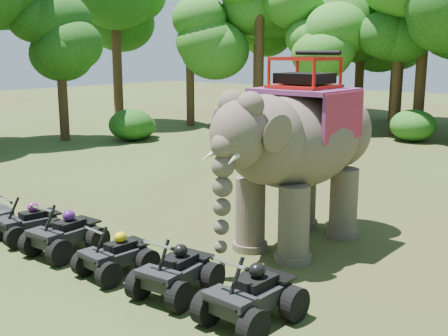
{
  "coord_description": "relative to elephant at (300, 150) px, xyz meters",
  "views": [
    {
      "loc": [
        8.83,
        -9.53,
        4.84
      ],
      "look_at": [
        0.0,
        1.2,
        1.9
      ],
      "focal_mm": 45.0,
      "sensor_mm": 36.0,
      "label": 1
    }
  ],
  "objects": [
    {
      "name": "ground",
      "position": [
        -1.6,
        -2.23,
        -2.39
      ],
      "size": [
        110.0,
        110.0,
        0.0
      ],
      "primitive_type": "plane",
      "color": "#47381E",
      "rests_on": "ground"
    },
    {
      "name": "elephant",
      "position": [
        0.0,
        0.0,
        0.0
      ],
      "size": [
        2.55,
        5.72,
        4.79
      ],
      "primitive_type": null,
      "rotation": [
        0.0,
        0.0,
        -0.01
      ],
      "color": "brown",
      "rests_on": "ground"
    },
    {
      "name": "atv_0",
      "position": [
        -5.51,
        -4.25,
        -1.79
      ],
      "size": [
        1.43,
        1.79,
        1.2
      ],
      "primitive_type": null,
      "rotation": [
        0.0,
        0.0,
        -0.17
      ],
      "color": "black",
      "rests_on": "ground"
    },
    {
      "name": "atv_1",
      "position": [
        -3.91,
        -4.27,
        -1.74
      ],
      "size": [
        1.37,
        1.82,
        1.3
      ],
      "primitive_type": null,
      "rotation": [
        0.0,
        0.0,
        0.05
      ],
      "color": "black",
      "rests_on": "ground"
    },
    {
      "name": "atv_2",
      "position": [
        -1.95,
        -4.33,
        -1.81
      ],
      "size": [
        1.26,
        1.66,
        1.17
      ],
      "primitive_type": null,
      "rotation": [
        0.0,
        0.0,
        -0.07
      ],
      "color": "black",
      "rests_on": "ground"
    },
    {
      "name": "atv_3",
      "position": [
        -0.2,
        -4.24,
        -1.76
      ],
      "size": [
        1.4,
        1.82,
        1.26
      ],
      "primitive_type": null,
      "rotation": [
        0.0,
        0.0,
        0.1
      ],
      "color": "black",
      "rests_on": "ground"
    },
    {
      "name": "atv_4",
      "position": [
        1.66,
        -4.22,
        -1.72
      ],
      "size": [
        1.41,
        1.88,
        1.35
      ],
      "primitive_type": null,
      "rotation": [
        0.0,
        0.0,
        -0.05
      ],
      "color": "black",
      "rests_on": "ground"
    },
    {
      "name": "tree_25",
      "position": [
        -18.67,
        6.09,
        1.12
      ],
      "size": [
        4.92,
        4.92,
        7.03
      ],
      "primitive_type": null,
      "color": "#195114",
      "rests_on": "ground"
    },
    {
      "name": "tree_26",
      "position": [
        -20.93,
        11.82,
        2.59
      ],
      "size": [
        6.98,
        6.98,
        9.98
      ],
      "primitive_type": null,
      "color": "#195114",
      "rests_on": "ground"
    },
    {
      "name": "tree_27",
      "position": [
        -17.45,
        14.84,
        1.29
      ],
      "size": [
        5.15,
        5.15,
        7.36
      ],
      "primitive_type": null,
      "color": "#195114",
      "rests_on": "ground"
    },
    {
      "name": "tree_28",
      "position": [
        -13.43,
        16.77,
        2.46
      ],
      "size": [
        6.79,
        6.79,
        9.7
      ],
      "primitive_type": null,
      "color": "#195114",
      "rests_on": "ground"
    },
    {
      "name": "tree_29",
      "position": [
        -9.54,
        18.28,
        0.97
      ],
      "size": [
        4.71,
        4.71,
        6.73
      ],
      "primitive_type": null,
      "color": "#195114",
      "rests_on": "ground"
    },
    {
      "name": "tree_30",
      "position": [
        -5.57,
        19.1,
        0.97
      ],
      "size": [
        4.71,
        4.71,
        6.72
      ],
      "primitive_type": null,
      "color": "#195114",
      "rests_on": "ground"
    },
    {
      "name": "tree_32",
      "position": [
        -4.43,
        19.77,
        2.75
      ],
      "size": [
        7.2,
        7.2,
        10.28
      ],
      "primitive_type": null,
      "color": "#195114",
      "rests_on": "ground"
    },
    {
      "name": "tree_33",
      "position": [
        -8.48,
        25.87,
        3.0
      ],
      "size": [
        7.55,
        7.55,
        10.79
      ],
      "primitive_type": null,
      "color": "#195114",
      "rests_on": "ground"
    },
    {
      "name": "tree_36",
      "position": [
        -9.29,
        22.1,
        2.26
      ],
      "size": [
        6.52,
        6.52,
        9.31
      ],
      "primitive_type": null,
      "color": "#195114",
      "rests_on": "ground"
    },
    {
      "name": "tree_37",
      "position": [
        -8.16,
        25.39,
        1.13
      ],
      "size": [
        4.93,
        4.93,
        7.04
      ],
      "primitive_type": null,
      "color": "#195114",
      "rests_on": "ground"
    },
    {
      "name": "tree_41",
      "position": [
        -17.12,
        21.59,
        1.6
      ],
      "size": [
        5.59,
        5.59,
        7.98
      ],
      "primitive_type": null,
      "color": "#195114",
      "rests_on": "ground"
    },
    {
      "name": "tree_42",
      "position": [
        -6.23,
        21.01,
        1.55
      ],
      "size": [
        5.52,
        5.52,
        7.89
      ],
      "primitive_type": null,
      "color": "#195114",
      "rests_on": "ground"
    },
    {
      "name": "tree_43",
      "position": [
        -14.86,
        27.06,
        2.71
      ],
      "size": [
        7.14,
        7.14,
        10.2
      ],
      "primitive_type": null,
      "color": "#195114",
      "rests_on": "ground"
    }
  ]
}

